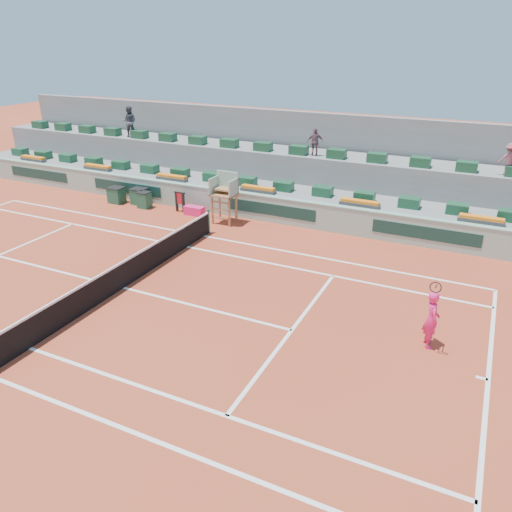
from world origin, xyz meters
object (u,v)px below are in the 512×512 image
object	(u,v)px
player_bag	(194,211)
drink_cooler_a	(144,200)
tennis_player	(432,319)
umpire_chair	(225,191)

from	to	relation	value
player_bag	drink_cooler_a	size ratio (longest dim) A/B	1.19
player_bag	drink_cooler_a	distance (m)	2.93
tennis_player	drink_cooler_a	bearing A→B (deg)	156.27
umpire_chair	drink_cooler_a	bearing A→B (deg)	179.08
umpire_chair	tennis_player	distance (m)	12.15
drink_cooler_a	tennis_player	world-z (taller)	tennis_player
player_bag	umpire_chair	bearing A→B (deg)	-6.39
drink_cooler_a	tennis_player	xyz separation A→B (m)	(15.02, -6.60, 0.45)
player_bag	drink_cooler_a	bearing A→B (deg)	-177.38
tennis_player	player_bag	bearing A→B (deg)	150.89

